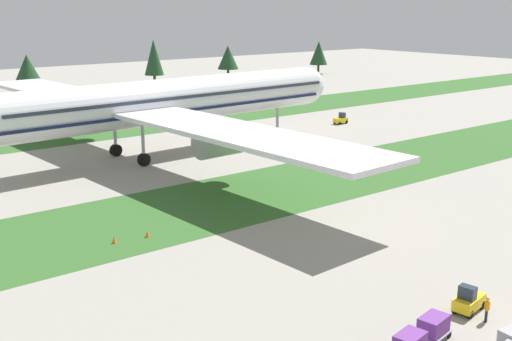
{
  "coord_description": "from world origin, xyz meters",
  "views": [
    {
      "loc": [
        -35.87,
        -16.28,
        20.14
      ],
      "look_at": [
        2.57,
        32.7,
        4.0
      ],
      "focal_mm": 44.6,
      "sensor_mm": 36.0,
      "label": 1
    }
  ],
  "objects": [
    {
      "name": "distant_tree_line",
      "position": [
        15.66,
        126.63,
        6.92
      ],
      "size": [
        204.37,
        10.27,
        12.13
      ],
      "color": "#4C3823",
      "rests_on": "ground"
    },
    {
      "name": "grass_strip_near",
      "position": [
        0.0,
        37.0,
        0.0
      ],
      "size": [
        320.0,
        16.56,
        0.01
      ],
      "primitive_type": "cube",
      "color": "#336028",
      "rests_on": "ground"
    },
    {
      "name": "cargo_dolly_lead",
      "position": [
        -5.15,
        5.02,
        0.92
      ],
      "size": [
        2.41,
        1.84,
        1.55
      ],
      "rotation": [
        0.0,
        0.0,
        -1.41
      ],
      "color": "#A3A3A8",
      "rests_on": "ground"
    },
    {
      "name": "taxiway_marker_0",
      "position": [
        19.58,
        34.04,
        0.29
      ],
      "size": [
        0.44,
        0.44,
        0.59
      ],
      "primitive_type": "cone",
      "color": "orange",
      "rests_on": "ground"
    },
    {
      "name": "airliner",
      "position": [
        3.95,
        59.44,
        7.5
      ],
      "size": [
        68.45,
        83.82,
        20.94
      ],
      "rotation": [
        0.0,
        0.0,
        -1.52
      ],
      "color": "white",
      "rests_on": "ground"
    },
    {
      "name": "ground_crew_marshaller",
      "position": [
        -0.46,
        4.29,
        0.95
      ],
      "size": [
        0.5,
        0.36,
        1.74
      ],
      "rotation": [
        0.0,
        0.0,
        3.67
      ],
      "color": "black",
      "rests_on": "ground"
    },
    {
      "name": "baggage_tug",
      "position": [
        -0.19,
        5.83,
        0.81
      ],
      "size": [
        2.78,
        1.7,
        1.97
      ],
      "rotation": [
        0.0,
        0.0,
        -1.41
      ],
      "color": "yellow",
      "rests_on": "ground"
    },
    {
      "name": "grass_strip_far",
      "position": [
        0.0,
        82.12,
        0.0
      ],
      "size": [
        320.0,
        16.56,
        0.01
      ],
      "primitive_type": "cube",
      "color": "#336028",
      "rests_on": "ground"
    },
    {
      "name": "taxiway_marker_1",
      "position": [
        -13.39,
        32.52,
        0.29
      ],
      "size": [
        0.44,
        0.44,
        0.59
      ],
      "primitive_type": "cone",
      "color": "orange",
      "rests_on": "ground"
    },
    {
      "name": "taxiway_marker_2",
      "position": [
        -10.34,
        32.09,
        0.29
      ],
      "size": [
        0.44,
        0.44,
        0.58
      ],
      "primitive_type": "cone",
      "color": "orange",
      "rests_on": "ground"
    },
    {
      "name": "pushback_tractor",
      "position": [
        44.2,
        61.48,
        0.81
      ],
      "size": [
        2.66,
        1.43,
        1.97
      ],
      "rotation": [
        0.0,
        0.0,
        1.62
      ],
      "color": "yellow",
      "rests_on": "ground"
    }
  ]
}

